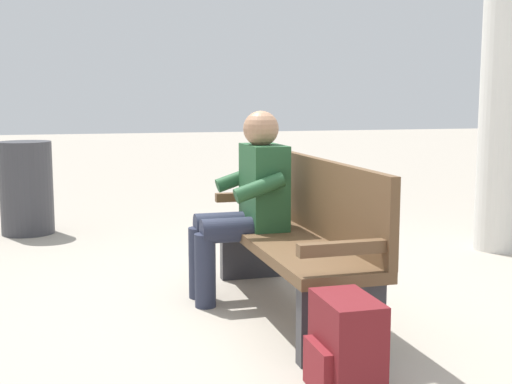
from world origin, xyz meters
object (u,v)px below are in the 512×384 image
(bench_near, at_px, (299,235))
(backpack, at_px, (345,351))
(support_pillar, at_px, (509,30))
(person_seated, at_px, (247,200))
(trash_bin, at_px, (26,188))

(bench_near, relative_size, backpack, 4.02)
(backpack, distance_m, support_pillar, 3.67)
(person_seated, height_order, support_pillar, support_pillar)
(bench_near, height_order, backpack, bench_near)
(person_seated, height_order, trash_bin, person_seated)
(bench_near, xyz_separation_m, support_pillar, (1.13, -2.15, 1.33))
(bench_near, height_order, person_seated, person_seated)
(bench_near, xyz_separation_m, backpack, (-1.21, 0.21, -0.24))
(bench_near, bearing_deg, backpack, 169.32)
(support_pillar, distance_m, trash_bin, 4.42)
(bench_near, distance_m, person_seated, 0.43)
(bench_near, xyz_separation_m, person_seated, (0.32, 0.24, 0.17))
(bench_near, distance_m, trash_bin, 3.31)
(bench_near, bearing_deg, person_seated, 35.51)
(support_pillar, relative_size, trash_bin, 4.18)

